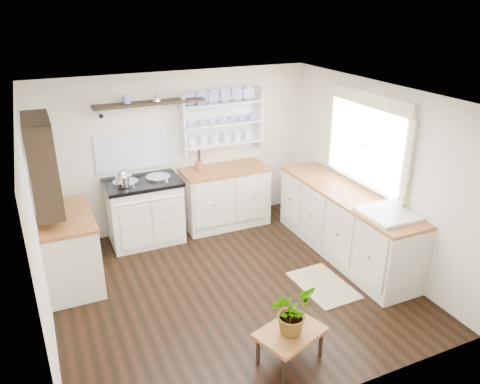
% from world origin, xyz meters
% --- Properties ---
extents(floor, '(4.00, 3.80, 0.01)m').
position_xyz_m(floor, '(0.00, 0.00, 0.00)').
color(floor, black).
rests_on(floor, ground).
extents(wall_back, '(4.00, 0.02, 2.30)m').
position_xyz_m(wall_back, '(0.00, 1.90, 1.15)').
color(wall_back, beige).
rests_on(wall_back, ground).
extents(wall_right, '(0.02, 3.80, 2.30)m').
position_xyz_m(wall_right, '(2.00, 0.00, 1.15)').
color(wall_right, beige).
rests_on(wall_right, ground).
extents(wall_left, '(0.02, 3.80, 2.30)m').
position_xyz_m(wall_left, '(-2.00, 0.00, 1.15)').
color(wall_left, beige).
rests_on(wall_left, ground).
extents(ceiling, '(4.00, 3.80, 0.01)m').
position_xyz_m(ceiling, '(0.00, 0.00, 2.30)').
color(ceiling, white).
rests_on(ceiling, wall_back).
extents(window, '(0.08, 1.55, 1.22)m').
position_xyz_m(window, '(1.95, 0.15, 1.56)').
color(window, white).
rests_on(window, wall_right).
extents(aga_cooker, '(1.02, 0.71, 0.94)m').
position_xyz_m(aga_cooker, '(-0.63, 1.57, 0.46)').
color(aga_cooker, silver).
rests_on(aga_cooker, floor).
extents(back_cabinets, '(1.27, 0.63, 0.90)m').
position_xyz_m(back_cabinets, '(0.60, 1.60, 0.46)').
color(back_cabinets, silver).
rests_on(back_cabinets, floor).
extents(right_cabinets, '(0.62, 2.43, 0.90)m').
position_xyz_m(right_cabinets, '(1.70, 0.10, 0.46)').
color(right_cabinets, silver).
rests_on(right_cabinets, floor).
extents(belfast_sink, '(0.55, 0.60, 0.45)m').
position_xyz_m(belfast_sink, '(1.70, -0.65, 0.80)').
color(belfast_sink, white).
rests_on(belfast_sink, right_cabinets).
extents(left_cabinets, '(0.62, 1.13, 0.90)m').
position_xyz_m(left_cabinets, '(-1.70, 0.90, 0.46)').
color(left_cabinets, silver).
rests_on(left_cabinets, floor).
extents(plate_rack, '(1.20, 0.22, 0.90)m').
position_xyz_m(plate_rack, '(0.65, 1.86, 1.56)').
color(plate_rack, white).
rests_on(plate_rack, wall_back).
extents(high_shelf, '(1.50, 0.29, 0.16)m').
position_xyz_m(high_shelf, '(-0.40, 1.78, 1.91)').
color(high_shelf, black).
rests_on(high_shelf, wall_back).
extents(left_shelving, '(0.28, 0.80, 1.05)m').
position_xyz_m(left_shelving, '(-1.84, 0.90, 1.55)').
color(left_shelving, black).
rests_on(left_shelving, wall_left).
extents(kettle, '(0.17, 0.17, 0.21)m').
position_xyz_m(kettle, '(-0.91, 1.45, 1.04)').
color(kettle, silver).
rests_on(kettle, aga_cooker).
extents(utensil_crock, '(0.11, 0.11, 0.13)m').
position_xyz_m(utensil_crock, '(0.23, 1.68, 0.97)').
color(utensil_crock, '#975337').
rests_on(utensil_crock, back_cabinets).
extents(center_table, '(0.73, 0.61, 0.34)m').
position_xyz_m(center_table, '(0.03, -1.36, 0.29)').
color(center_table, brown).
rests_on(center_table, floor).
extents(potted_plant, '(0.53, 0.51, 0.45)m').
position_xyz_m(potted_plant, '(0.03, -1.36, 0.56)').
color(potted_plant, '#3F7233').
rests_on(potted_plant, center_table).
extents(floor_rug, '(0.58, 0.87, 0.02)m').
position_xyz_m(floor_rug, '(1.03, -0.45, 0.01)').
color(floor_rug, olive).
rests_on(floor_rug, floor).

